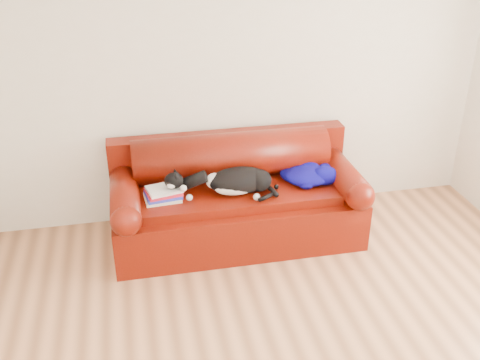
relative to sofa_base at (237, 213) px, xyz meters
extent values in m
plane|color=brown|center=(0.12, -1.49, -0.24)|extent=(4.50, 4.50, 0.00)
cube|color=beige|center=(0.12, 0.51, 1.06)|extent=(4.50, 0.02, 2.60)
cube|color=#3B0702|center=(0.00, 0.01, -0.03)|extent=(2.10, 0.90, 0.42)
cube|color=#3B0702|center=(0.00, -0.04, 0.21)|extent=(1.66, 0.62, 0.10)
cylinder|color=black|center=(-0.93, -0.32, -0.21)|extent=(0.06, 0.06, 0.05)
cylinder|color=black|center=(0.93, -0.32, -0.21)|extent=(0.06, 0.06, 0.05)
cylinder|color=black|center=(-0.93, 0.34, -0.21)|extent=(0.06, 0.06, 0.05)
cylinder|color=black|center=(0.93, 0.34, -0.21)|extent=(0.06, 0.06, 0.05)
cube|color=#3B0702|center=(0.00, 0.37, 0.19)|extent=(2.10, 0.18, 0.85)
cylinder|color=#3B0702|center=(0.00, 0.26, 0.44)|extent=(1.70, 0.40, 0.40)
cylinder|color=#3B0702|center=(-0.93, 0.01, 0.30)|extent=(0.24, 0.88, 0.24)
sphere|color=#3B0702|center=(-0.93, -0.43, 0.30)|extent=(0.24, 0.24, 0.24)
cylinder|color=#3B0702|center=(0.93, 0.01, 0.30)|extent=(0.24, 0.88, 0.24)
sphere|color=#3B0702|center=(0.93, -0.43, 0.30)|extent=(0.24, 0.24, 0.24)
cube|color=beige|center=(-0.62, -0.08, 0.28)|extent=(0.30, 0.24, 0.02)
cube|color=white|center=(-0.62, -0.08, 0.28)|extent=(0.29, 0.23, 0.02)
cube|color=#202BAF|center=(-0.62, -0.08, 0.30)|extent=(0.30, 0.25, 0.02)
cube|color=white|center=(-0.62, -0.08, 0.30)|extent=(0.29, 0.24, 0.02)
cube|color=red|center=(-0.62, -0.08, 0.33)|extent=(0.30, 0.25, 0.02)
cube|color=white|center=(-0.62, -0.08, 0.33)|extent=(0.29, 0.24, 0.02)
cube|color=white|center=(-0.62, -0.08, 0.35)|extent=(0.30, 0.26, 0.02)
cube|color=white|center=(-0.62, -0.08, 0.35)|extent=(0.29, 0.24, 0.02)
ellipsoid|color=black|center=(0.01, -0.09, 0.37)|extent=(0.58, 0.41, 0.21)
ellipsoid|color=silver|center=(-0.03, -0.14, 0.33)|extent=(0.39, 0.25, 0.14)
ellipsoid|color=silver|center=(-0.20, -0.07, 0.38)|extent=(0.18, 0.17, 0.13)
ellipsoid|color=black|center=(0.16, -0.12, 0.35)|extent=(0.26, 0.26, 0.18)
ellipsoid|color=black|center=(-0.32, 0.00, 0.44)|extent=(0.19, 0.18, 0.13)
ellipsoid|color=silver|center=(-0.34, -0.04, 0.42)|extent=(0.09, 0.08, 0.05)
sphere|color=#BF7272|center=(-0.36, -0.05, 0.42)|extent=(0.02, 0.02, 0.02)
cone|color=black|center=(-0.31, -0.04, 0.50)|extent=(0.07, 0.06, 0.06)
cone|color=black|center=(-0.29, 0.03, 0.50)|extent=(0.07, 0.06, 0.06)
cylinder|color=black|center=(0.26, -0.19, 0.30)|extent=(0.07, 0.19, 0.05)
sphere|color=silver|center=(-0.25, -0.08, 0.29)|extent=(0.05, 0.05, 0.05)
sphere|color=silver|center=(0.12, -0.25, 0.29)|extent=(0.05, 0.05, 0.05)
ellipsoid|color=#03024E|center=(0.61, -0.03, 0.33)|extent=(0.41, 0.37, 0.13)
ellipsoid|color=#03024E|center=(0.75, -0.08, 0.34)|extent=(0.25, 0.21, 0.15)
ellipsoid|color=#03024E|center=(0.52, 0.05, 0.31)|extent=(0.24, 0.28, 0.10)
ellipsoid|color=#03024E|center=(0.66, 0.09, 0.34)|extent=(0.21, 0.16, 0.15)
ellipsoid|color=#03024E|center=(0.57, -0.12, 0.31)|extent=(0.16, 0.17, 0.10)
ellipsoid|color=white|center=(0.68, -0.10, 0.35)|extent=(0.18, 0.06, 0.04)
camera|label=1|loc=(-0.83, -4.11, 2.49)|focal=42.00mm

